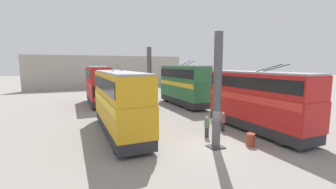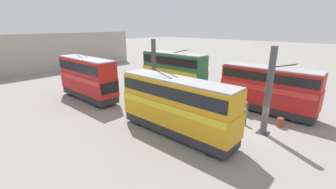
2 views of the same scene
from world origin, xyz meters
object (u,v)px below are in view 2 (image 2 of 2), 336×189
(person_aisle_foreground, at_px, (245,116))
(bus_right_near, at_px, (177,104))
(person_by_left_row, at_px, (246,108))
(bus_left_near, at_px, (268,87))
(bus_left_far, at_px, (173,69))
(bus_right_mid, at_px, (87,76))
(oil_drum, at_px, (280,122))

(person_aisle_foreground, bearing_deg, bus_right_near, -23.02)
(person_aisle_foreground, distance_m, person_by_left_row, 2.24)
(bus_left_near, xyz_separation_m, person_aisle_foreground, (0.32, 4.61, -1.94))
(person_by_left_row, bearing_deg, bus_left_far, -85.38)
(bus_right_near, relative_size, bus_right_mid, 1.15)
(bus_right_mid, height_order, person_aisle_foreground, bus_right_mid)
(bus_left_near, xyz_separation_m, person_by_left_row, (1.13, 2.52, -1.95))
(bus_right_mid, distance_m, person_by_left_row, 19.07)
(bus_left_far, height_order, oil_drum, bus_left_far)
(bus_left_near, xyz_separation_m, bus_left_far, (13.16, 0.00, 0.26))
(oil_drum, bearing_deg, bus_right_near, 50.27)
(bus_left_far, height_order, person_aisle_foreground, bus_left_far)
(person_by_left_row, bearing_deg, bus_left_near, 172.35)
(bus_right_mid, bearing_deg, bus_left_far, -116.22)
(bus_left_near, height_order, person_aisle_foreground, bus_left_near)
(bus_left_near, distance_m, bus_right_near, 11.17)
(bus_right_near, bearing_deg, bus_left_near, -110.30)
(bus_left_near, distance_m, oil_drum, 4.47)
(person_by_left_row, bearing_deg, oil_drum, 99.97)
(bus_right_mid, relative_size, oil_drum, 11.07)
(bus_left_near, bearing_deg, oil_drum, 129.49)
(bus_left_far, height_order, bus_right_near, bus_left_far)
(bus_right_mid, relative_size, person_aisle_foreground, 5.78)
(bus_right_near, xyz_separation_m, person_aisle_foreground, (-3.55, -5.87, -1.95))
(bus_right_near, distance_m, person_by_left_row, 8.64)
(bus_left_far, bearing_deg, bus_left_near, 180.00)
(bus_left_far, distance_m, oil_drum, 16.06)
(bus_left_near, height_order, oil_drum, bus_left_near)
(bus_left_near, relative_size, oil_drum, 11.38)
(bus_right_near, distance_m, oil_drum, 10.11)
(bus_left_near, bearing_deg, bus_left_far, 0.00)
(bus_right_near, relative_size, person_by_left_row, 6.75)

